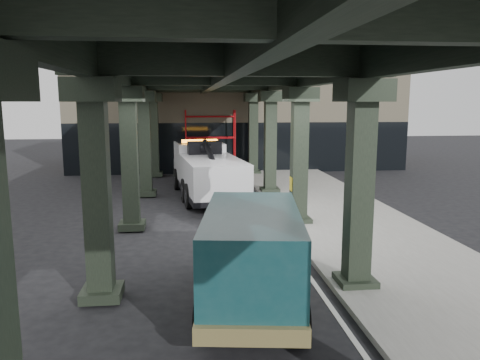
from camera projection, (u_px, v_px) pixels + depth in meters
ground at (233, 243)px, 15.02m from camera, size 90.00×90.00×0.00m
sidewalk at (348, 222)px, 17.46m from camera, size 5.00×40.00×0.15m
lane_stripe at (274, 226)px, 17.17m from camera, size 0.12×38.00×0.01m
viaduct at (215, 73)px, 16.04m from camera, size 7.40×32.00×6.40m
building at (234, 109)px, 34.18m from camera, size 22.00×10.00×8.00m
scaffolding at (210, 141)px, 29.03m from camera, size 3.08×0.88×4.00m
tow_truck at (206, 169)px, 22.10m from camera, size 3.35×8.61×2.75m
towed_van at (252, 253)px, 10.39m from camera, size 2.81×5.66×2.20m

